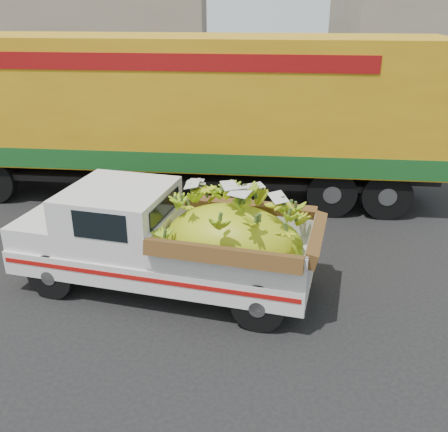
{
  "coord_description": "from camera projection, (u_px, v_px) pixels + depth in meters",
  "views": [
    {
      "loc": [
        1.74,
        -6.65,
        4.47
      ],
      "look_at": [
        1.77,
        1.0,
        1.19
      ],
      "focal_mm": 40.0,
      "sensor_mm": 36.0,
      "label": 1
    }
  ],
  "objects": [
    {
      "name": "ground",
      "position": [
        112.0,
        310.0,
        7.87
      ],
      "size": [
        100.0,
        100.0,
        0.0
      ],
      "primitive_type": "plane",
      "color": "black",
      "rests_on": "ground"
    },
    {
      "name": "curb",
      "position": [
        164.0,
        163.0,
        14.88
      ],
      "size": [
        60.0,
        0.25,
        0.15
      ],
      "primitive_type": "cube",
      "color": "gray",
      "rests_on": "ground"
    },
    {
      "name": "sidewalk",
      "position": [
        171.0,
        145.0,
        16.81
      ],
      "size": [
        60.0,
        4.0,
        0.14
      ],
      "primitive_type": "cube",
      "color": "gray",
      "rests_on": "ground"
    },
    {
      "name": "pickup_truck",
      "position": [
        185.0,
        241.0,
        8.08
      ],
      "size": [
        5.18,
        3.0,
        1.71
      ],
      "rotation": [
        0.0,
        0.0,
        -0.27
      ],
      "color": "black",
      "rests_on": "ground"
    },
    {
      "name": "semi_trailer",
      "position": [
        185.0,
        110.0,
        11.82
      ],
      "size": [
        12.04,
        3.82,
        3.8
      ],
      "rotation": [
        0.0,
        0.0,
        -0.11
      ],
      "color": "black",
      "rests_on": "ground"
    }
  ]
}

